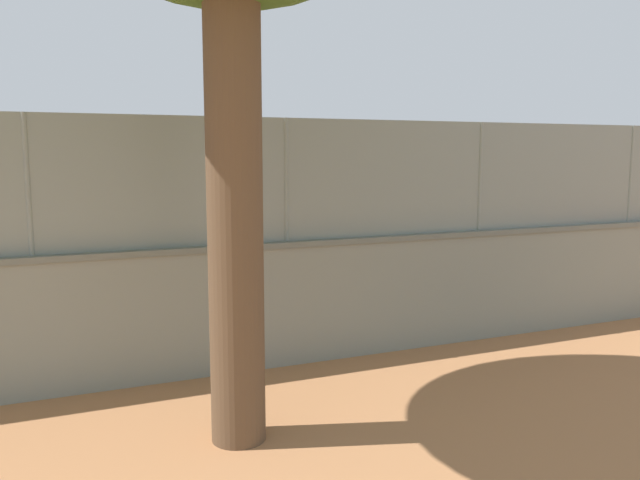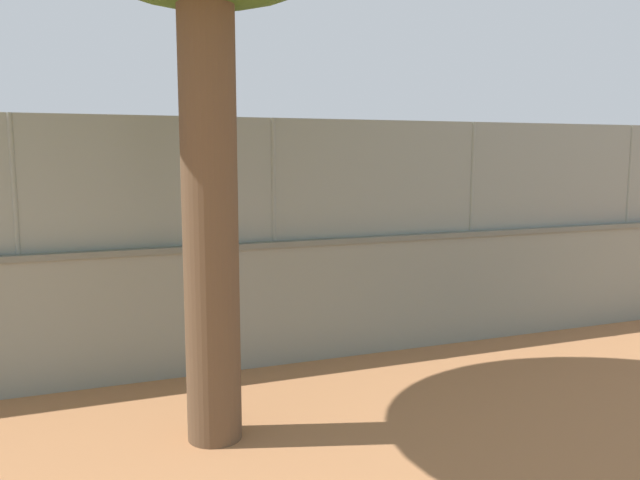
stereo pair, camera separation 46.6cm
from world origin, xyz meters
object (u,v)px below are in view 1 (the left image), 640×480
Objects in this scene: player_near_wall_returning at (362,214)px; player_baseline_waiting at (218,277)px; player_at_service_line at (191,214)px; courtside_bench at (606,280)px; sports_ball at (184,363)px.

player_baseline_waiting is at bearing 50.68° from player_near_wall_returning.
courtside_bench is (-6.05, 12.37, -0.48)m from player_at_service_line.
courtside_bench is (-7.76, 1.07, -0.44)m from player_baseline_waiting.
player_at_service_line is at bearing -31.19° from player_near_wall_returning.
player_baseline_waiting is 11.42m from player_at_service_line.
player_near_wall_returning is at bearing -83.83° from courtside_bench.
player_at_service_line is 13.77m from courtside_bench.
player_near_wall_returning reaches higher than player_baseline_waiting.
player_at_service_line is 13.42m from sports_ball.
player_near_wall_returning is 9.38m from courtside_bench.
player_at_service_line is 0.94× the size of player_near_wall_returning.
courtside_bench reaches higher than sports_ball.
player_near_wall_returning is at bearing -127.39° from sports_ball.
player_at_service_line is 5.89m from player_near_wall_returning.
player_baseline_waiting reaches higher than courtside_bench.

